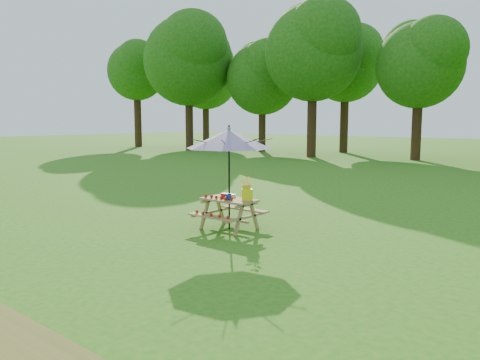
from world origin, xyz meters
The scene contains 7 objects.
ground centered at (0.00, 0.00, 0.00)m, with size 120.00×120.00×0.00m, color #267215.
treeline centered at (0.00, 22.00, 8.00)m, with size 60.00×12.00×16.00m, color #12510D, non-canonical shape.
picnic_table centered at (2.24, 2.81, 0.33)m, with size 1.20×1.32×0.67m.
patio_umbrella centered at (2.24, 2.82, 1.95)m, with size 2.24×2.24×2.25m.
produce_bins centered at (2.20, 2.83, 0.72)m, with size 0.35×0.39×0.13m.
tomatoes_row centered at (2.09, 2.64, 0.71)m, with size 0.77×0.13×0.07m, color red, non-canonical shape.
flower_bucket centered at (2.65, 2.92, 0.95)m, with size 0.32×0.28×0.53m.
Camera 1 is at (8.68, -4.73, 2.35)m, focal length 35.00 mm.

